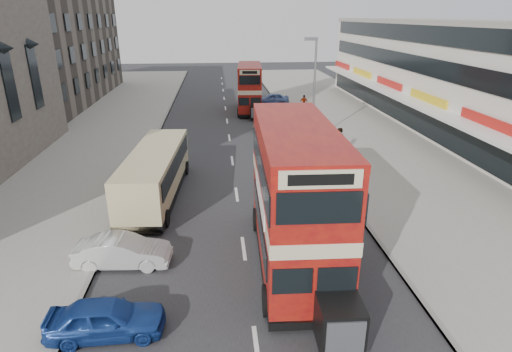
# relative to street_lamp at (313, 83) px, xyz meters

# --- Properties ---
(ground) EXTENTS (160.00, 160.00, 0.00)m
(ground) POSITION_rel_street_lamp_xyz_m (-6.52, -18.00, -4.78)
(ground) COLOR #28282B
(ground) RESTS_ON ground
(road_surface) EXTENTS (12.00, 90.00, 0.01)m
(road_surface) POSITION_rel_street_lamp_xyz_m (-6.52, 2.00, -4.78)
(road_surface) COLOR #28282B
(road_surface) RESTS_ON ground
(pavement_right) EXTENTS (12.00, 90.00, 0.15)m
(pavement_right) POSITION_rel_street_lamp_xyz_m (5.48, 2.00, -4.71)
(pavement_right) COLOR gray
(pavement_right) RESTS_ON ground
(pavement_left) EXTENTS (12.00, 90.00, 0.15)m
(pavement_left) POSITION_rel_street_lamp_xyz_m (-18.52, 2.00, -4.71)
(pavement_left) COLOR gray
(pavement_left) RESTS_ON ground
(kerb_left) EXTENTS (0.20, 90.00, 0.16)m
(kerb_left) POSITION_rel_street_lamp_xyz_m (-12.62, 2.00, -4.71)
(kerb_left) COLOR gray
(kerb_left) RESTS_ON ground
(kerb_right) EXTENTS (0.20, 90.00, 0.16)m
(kerb_right) POSITION_rel_street_lamp_xyz_m (-0.42, 2.00, -4.71)
(kerb_right) COLOR gray
(kerb_right) RESTS_ON ground
(brick_terrace) EXTENTS (14.00, 28.00, 12.00)m
(brick_terrace) POSITION_rel_street_lamp_xyz_m (-28.52, 20.00, 1.22)
(brick_terrace) COLOR #66594C
(brick_terrace) RESTS_ON ground
(commercial_row) EXTENTS (9.90, 46.20, 9.30)m
(commercial_row) POSITION_rel_street_lamp_xyz_m (13.42, 4.00, -0.09)
(commercial_row) COLOR beige
(commercial_row) RESTS_ON ground
(street_lamp) EXTENTS (1.00, 0.20, 8.12)m
(street_lamp) POSITION_rel_street_lamp_xyz_m (0.00, 0.00, 0.00)
(street_lamp) COLOR slate
(street_lamp) RESTS_ON ground
(bus_main) EXTENTS (3.11, 10.25, 5.60)m
(bus_main) POSITION_rel_street_lamp_xyz_m (-4.54, -17.25, -1.84)
(bus_main) COLOR black
(bus_main) RESTS_ON ground
(bus_second) EXTENTS (2.92, 8.71, 4.72)m
(bus_second) POSITION_rel_street_lamp_xyz_m (-3.95, 12.21, -2.30)
(bus_second) COLOR black
(bus_second) RESTS_ON ground
(coach) EXTENTS (3.07, 9.61, 2.51)m
(coach) POSITION_rel_street_lamp_xyz_m (-11.01, -9.88, -3.31)
(coach) COLOR black
(coach) RESTS_ON ground
(car_left_near) EXTENTS (3.73, 1.57, 1.26)m
(car_left_near) POSITION_rel_street_lamp_xyz_m (-11.23, -20.91, -4.16)
(car_left_near) COLOR navy
(car_left_near) RESTS_ON ground
(car_left_front) EXTENTS (3.95, 1.62, 1.27)m
(car_left_front) POSITION_rel_street_lamp_xyz_m (-11.52, -16.84, -4.15)
(car_left_front) COLOR silver
(car_left_front) RESTS_ON ground
(car_right_a) EXTENTS (4.45, 1.96, 1.27)m
(car_right_a) POSITION_rel_street_lamp_xyz_m (-1.38, -0.99, -4.15)
(car_right_a) COLOR #9F140F
(car_right_a) RESTS_ON ground
(car_right_b) EXTENTS (4.69, 2.39, 1.27)m
(car_right_b) POSITION_rel_street_lamp_xyz_m (-2.10, 3.65, -4.15)
(car_right_b) COLOR orange
(car_right_b) RESTS_ON ground
(car_right_c) EXTENTS (3.90, 1.70, 1.31)m
(car_right_c) POSITION_rel_street_lamp_xyz_m (-1.09, 15.68, -4.13)
(car_right_c) COLOR #5A79B5
(car_right_c) RESTS_ON ground
(pedestrian_near) EXTENTS (0.85, 0.79, 1.91)m
(pedestrian_near) POSITION_rel_street_lamp_xyz_m (1.32, -3.34, -3.68)
(pedestrian_near) COLOR gray
(pedestrian_near) RESTS_ON pavement_right
(pedestrian_far) EXTENTS (0.98, 0.53, 1.58)m
(pedestrian_far) POSITION_rel_street_lamp_xyz_m (1.79, 11.74, -3.84)
(pedestrian_far) COLOR gray
(pedestrian_far) RESTS_ON pavement_right
(cyclist) EXTENTS (0.93, 2.02, 2.24)m
(cyclist) POSITION_rel_street_lamp_xyz_m (-2.97, -0.02, -4.04)
(cyclist) COLOR gray
(cyclist) RESTS_ON ground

